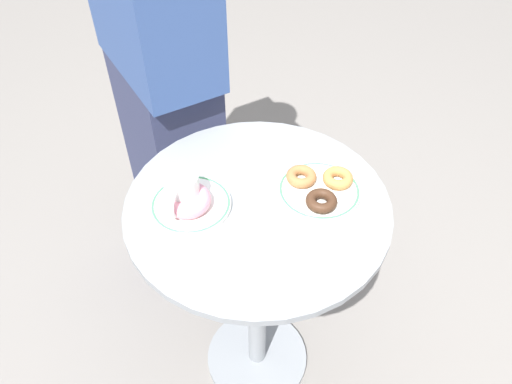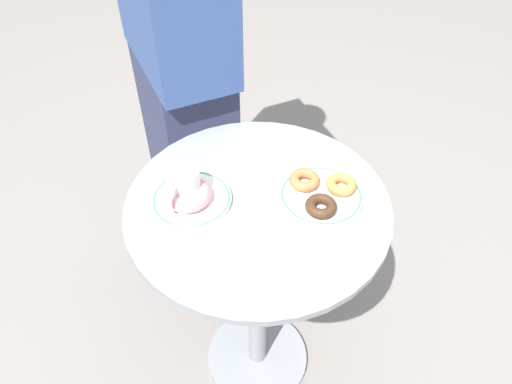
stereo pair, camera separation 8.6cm
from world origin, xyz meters
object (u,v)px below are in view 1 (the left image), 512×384
object	(u,v)px
plate_left	(191,204)
plate_right	(319,190)
paper_napkin	(281,255)
donut_chocolate	(321,201)
coffee_mug	(182,192)
donut_old_fashioned	(338,178)
person_figure	(163,84)
donut_pink_frosted	(188,200)
donut_cinnamon	(301,176)
cafe_table	(257,269)

from	to	relation	value
plate_left	plate_right	xyz separation A→B (m)	(0.29, -0.06, 0.00)
plate_left	paper_napkin	bearing A→B (deg)	-56.01
donut_chocolate	coffee_mug	distance (m)	0.31
plate_right	donut_old_fashioned	world-z (taller)	donut_old_fashioned
paper_napkin	person_figure	xyz separation A→B (m)	(-0.09, 0.70, 0.02)
donut_pink_frosted	donut_old_fashioned	xyz separation A→B (m)	(0.35, -0.05, -0.01)
plate_right	donut_old_fashioned	bearing A→B (deg)	7.65
donut_chocolate	person_figure	distance (m)	0.65
plate_right	coffee_mug	world-z (taller)	coffee_mug
donut_chocolate	donut_cinnamon	bearing A→B (deg)	95.60
donut_old_fashioned	donut_chocolate	world-z (taller)	same
cafe_table	donut_old_fashioned	world-z (taller)	donut_old_fashioned
donut_old_fashioned	coffee_mug	world-z (taller)	coffee_mug
plate_left	coffee_mug	xyz separation A→B (m)	(-0.02, 0.01, 0.04)
cafe_table	coffee_mug	world-z (taller)	coffee_mug
donut_pink_frosted	cafe_table	bearing A→B (deg)	-12.94
cafe_table	donut_old_fashioned	bearing A→B (deg)	-4.22
paper_napkin	person_figure	world-z (taller)	person_figure
plate_left	donut_chocolate	world-z (taller)	donut_chocolate
plate_right	donut_chocolate	world-z (taller)	donut_chocolate
donut_chocolate	donut_pink_frosted	bearing A→B (deg)	159.79
paper_napkin	coffee_mug	distance (m)	0.26
plate_right	donut_pink_frosted	world-z (taller)	donut_pink_frosted
plate_right	person_figure	world-z (taller)	person_figure
plate_right	donut_chocolate	distance (m)	0.05
plate_right	person_figure	xyz separation A→B (m)	(-0.24, 0.56, 0.01)
donut_chocolate	plate_right	bearing A→B (deg)	67.83
donut_chocolate	person_figure	xyz separation A→B (m)	(-0.22, 0.61, -0.01)
plate_left	coffee_mug	world-z (taller)	coffee_mug
cafe_table	plate_left	distance (m)	0.31
cafe_table	donut_old_fashioned	size ratio (longest dim) A/B	10.78
cafe_table	donut_old_fashioned	xyz separation A→B (m)	(0.20, -0.01, 0.28)
cafe_table	donut_chocolate	size ratio (longest dim) A/B	10.78
plate_right	donut_cinnamon	bearing A→B (deg)	123.37
plate_right	donut_chocolate	bearing A→B (deg)	-112.17
paper_napkin	coffee_mug	size ratio (longest dim) A/B	1.15
paper_napkin	donut_old_fashioned	bearing A→B (deg)	35.37
person_figure	plate_right	bearing A→B (deg)	-66.53
plate_left	donut_old_fashioned	xyz separation A→B (m)	(0.34, -0.06, 0.02)
cafe_table	paper_napkin	world-z (taller)	paper_napkin
coffee_mug	person_figure	bearing A→B (deg)	82.28
donut_old_fashioned	person_figure	distance (m)	0.63
donut_cinnamon	donut_old_fashioned	bearing A→B (deg)	-24.49
plate_left	person_figure	world-z (taller)	person_figure
plate_right	person_figure	distance (m)	0.61
cafe_table	person_figure	distance (m)	0.61
donut_cinnamon	donut_chocolate	distance (m)	0.09
donut_pink_frosted	paper_napkin	distance (m)	0.25
plate_right	person_figure	size ratio (longest dim) A/B	0.12
donut_pink_frosted	donut_old_fashioned	distance (m)	0.36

